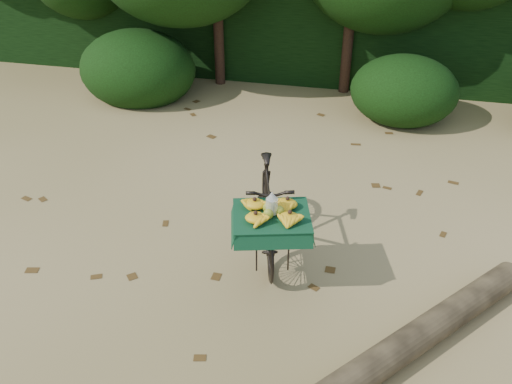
# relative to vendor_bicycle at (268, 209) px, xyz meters

# --- Properties ---
(ground) EXTENTS (80.00, 80.00, 0.00)m
(ground) POSITION_rel_vendor_bicycle_xyz_m (-0.08, -0.56, -0.51)
(ground) COLOR tan
(ground) RESTS_ON ground
(vendor_bicycle) EXTENTS (1.02, 1.83, 1.01)m
(vendor_bicycle) POSITION_rel_vendor_bicycle_xyz_m (0.00, 0.00, 0.00)
(vendor_bicycle) COLOR black
(vendor_bicycle) RESTS_ON ground
(fallen_log) EXTENTS (2.72, 3.04, 0.28)m
(fallen_log) POSITION_rel_vendor_bicycle_xyz_m (1.23, -1.49, -0.38)
(fallen_log) COLOR brown
(fallen_log) RESTS_ON ground
(hedge_backdrop) EXTENTS (26.00, 1.80, 1.80)m
(hedge_backdrop) POSITION_rel_vendor_bicycle_xyz_m (-0.08, 5.74, 0.39)
(hedge_backdrop) COLOR black
(hedge_backdrop) RESTS_ON ground
(bush_clumps) EXTENTS (8.80, 1.70, 0.90)m
(bush_clumps) POSITION_rel_vendor_bicycle_xyz_m (0.42, 3.74, -0.06)
(bush_clumps) COLOR black
(bush_clumps) RESTS_ON ground
(leaf_litter) EXTENTS (7.00, 7.30, 0.01)m
(leaf_litter) POSITION_rel_vendor_bicycle_xyz_m (-0.08, 0.09, -0.51)
(leaf_litter) COLOR #493113
(leaf_litter) RESTS_ON ground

